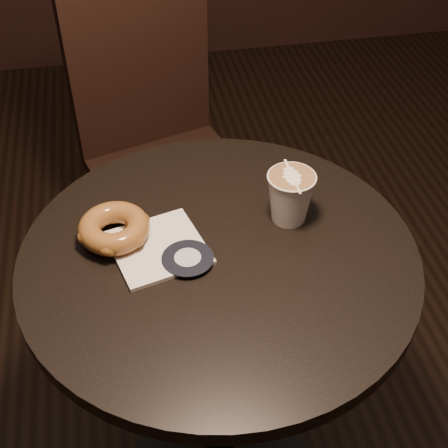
% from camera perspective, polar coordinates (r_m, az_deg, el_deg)
% --- Properties ---
extents(cafe_table, '(0.70, 0.70, 0.75)m').
position_cam_1_polar(cafe_table, '(1.24, -0.42, -9.15)').
color(cafe_table, black).
rests_on(cafe_table, ground).
extents(chair, '(0.49, 0.49, 1.00)m').
position_cam_1_polar(chair, '(1.76, -6.22, 8.79)').
color(chair, black).
rests_on(chair, ground).
extents(pastry_bag, '(0.19, 0.19, 0.01)m').
position_cam_1_polar(pastry_bag, '(1.09, -6.03, -2.17)').
color(pastry_bag, white).
rests_on(pastry_bag, cafe_table).
extents(doughnut, '(0.13, 0.13, 0.04)m').
position_cam_1_polar(doughnut, '(1.11, -10.02, -0.35)').
color(doughnut, brown).
rests_on(doughnut, pastry_bag).
extents(latte_cup, '(0.09, 0.09, 0.10)m').
position_cam_1_polar(latte_cup, '(1.13, 6.06, 2.42)').
color(latte_cup, white).
rests_on(latte_cup, cafe_table).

